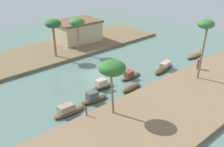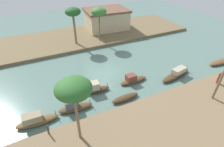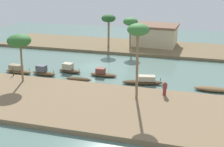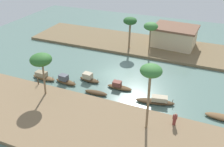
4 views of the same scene
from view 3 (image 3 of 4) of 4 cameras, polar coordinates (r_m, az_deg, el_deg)
name	(u,v)px [view 3 (image 3 of 4)]	position (r m, az deg, el deg)	size (l,w,h in m)	color
river_water	(94,67)	(41.30, -3.72, 1.40)	(69.40, 69.40, 0.00)	slate
riverbank_left	(55,100)	(30.21, -11.60, -5.46)	(43.76, 11.02, 0.48)	#846B4C
riverbank_right	(116,46)	(53.06, 0.75, 5.79)	(43.76, 11.02, 0.48)	brown
sampan_with_red_awning	(18,70)	(40.56, -18.91, 0.70)	(4.00, 1.27, 1.21)	brown
sampan_upstream_small	(69,69)	(39.06, -8.86, 0.91)	(3.42, 1.44, 1.33)	#47331E
sampan_near_left_bank	(43,72)	(38.77, -14.04, 0.39)	(3.60, 1.41, 1.36)	brown
sampan_foreground	(79,79)	(35.80, -6.91, -1.17)	(3.39, 1.11, 0.49)	#47331E
sampan_downstream_large	(212,89)	(34.49, 20.02, -3.06)	(4.15, 1.24, 0.96)	brown
sampan_open_hull	(103,74)	(37.17, -1.96, 0.00)	(3.70, 1.20, 1.15)	brown
sampan_midstream	(144,81)	(34.65, 6.55, -1.56)	(5.22, 2.11, 1.12)	#47331E
person_on_near_bank	(165,89)	(30.55, 10.83, -3.18)	(0.52, 0.52, 1.61)	brown
mooring_post	(13,72)	(38.28, -19.75, 0.37)	(0.14, 0.14, 1.04)	#4C3823
palm_tree_left_near	(19,41)	(34.70, -18.62, 6.35)	(2.80, 2.80, 5.85)	#7F6647
palm_tree_left_far	(138,33)	(27.23, 5.43, 8.40)	(2.18, 2.18, 8.00)	#7F6647
palm_tree_right_tall	(109,19)	(49.56, -0.73, 11.12)	(2.51, 2.51, 6.00)	#7F6647
palm_tree_right_short	(130,22)	(47.92, 3.84, 10.55)	(2.52, 2.52, 5.70)	#7F6647
riverside_building	(155,35)	(52.93, 8.84, 7.93)	(8.65, 6.92, 3.82)	beige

